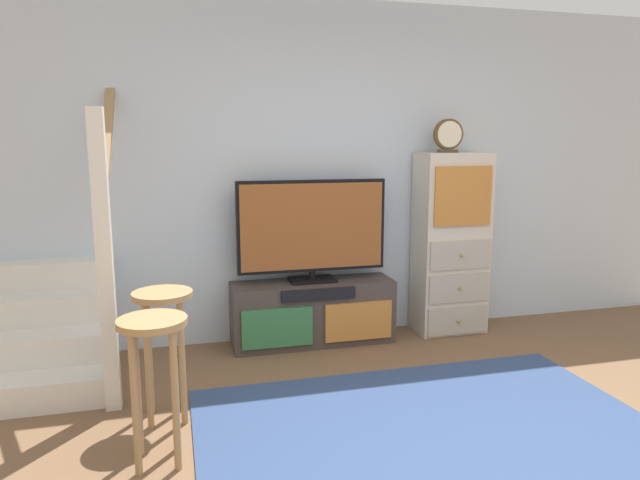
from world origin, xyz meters
The scene contains 9 objects.
back_wall centered at (0.00, 2.46, 1.35)m, with size 6.40×0.12×2.70m, color silver.
area_rug centered at (0.00, 0.60, 0.01)m, with size 2.60×1.80×0.01m, color navy.
media_console centered at (-0.30, 2.19, 0.25)m, with size 1.29×0.38×0.51m.
television centered at (-0.30, 2.22, 0.93)m, with size 1.18×0.22×0.81m.
side_cabinet centered at (0.90, 2.20, 0.76)m, with size 0.58×0.38×1.51m.
desk_clock centered at (0.83, 2.19, 1.65)m, with size 0.25×0.08×0.27m.
staircase centered at (-2.24, 2.20, 0.37)m, with size 1.00×1.36×2.20m.
bar_stool_near centered at (-1.47, 0.72, 0.56)m, with size 0.34×0.34×0.76m.
bar_stool_far centered at (-1.43, 1.19, 0.56)m, with size 0.34×0.34×0.77m.
Camera 1 is at (-1.35, -2.06, 1.62)m, focal length 31.91 mm.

